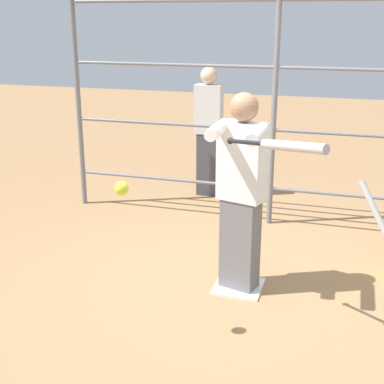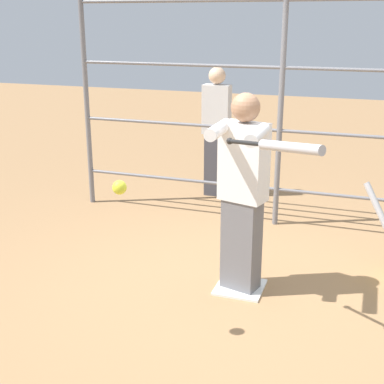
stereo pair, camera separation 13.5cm
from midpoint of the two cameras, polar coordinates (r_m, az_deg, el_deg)
The scene contains 7 objects.
ground_plane at distance 4.70m, azimuth 4.16°, elevation -10.12°, with size 24.00×24.00×0.00m, color #9E754C.
home_plate at distance 4.69m, azimuth 4.17°, elevation -10.01°, with size 0.40×0.40×0.02m.
fence_backstop at distance 5.77m, azimuth 8.14°, elevation 9.77°, with size 4.70×0.06×2.80m.
batter at distance 4.33m, azimuth 4.38°, elevation 0.39°, with size 0.42×0.64×1.67m.
baseball_bat_swinging at distance 3.39m, azimuth 8.72°, elevation 4.90°, with size 0.73×0.58×0.16m.
softball_in_flight at distance 3.55m, azimuth -8.59°, elevation 0.40°, with size 0.10×0.10×0.10m.
bystander_behind_fence at distance 6.83m, azimuth 1.20°, elevation 6.61°, with size 0.34×0.21×1.65m.
Camera 1 is at (-0.83, 4.06, 2.22)m, focal length 50.00 mm.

